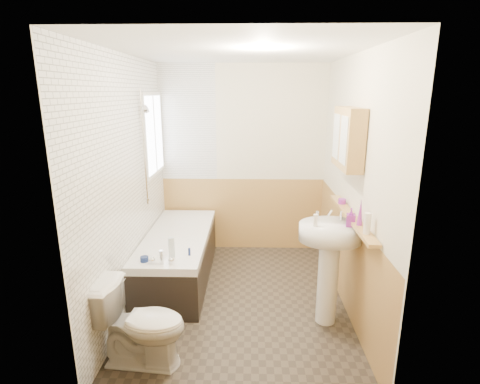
% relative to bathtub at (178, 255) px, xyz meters
% --- Properties ---
extents(floor, '(2.80, 2.80, 0.00)m').
position_rel_bathtub_xyz_m(floor, '(0.73, -0.45, -0.29)').
color(floor, '#2F2821').
rests_on(floor, ground).
extents(ceiling, '(2.80, 2.80, 0.00)m').
position_rel_bathtub_xyz_m(ceiling, '(0.73, -0.45, 2.21)').
color(ceiling, white).
rests_on(ceiling, ground).
extents(wall_back, '(2.20, 0.02, 2.50)m').
position_rel_bathtub_xyz_m(wall_back, '(0.73, 0.96, 0.96)').
color(wall_back, beige).
rests_on(wall_back, ground).
extents(wall_front, '(2.20, 0.02, 2.50)m').
position_rel_bathtub_xyz_m(wall_front, '(0.73, -1.86, 0.96)').
color(wall_front, beige).
rests_on(wall_front, ground).
extents(wall_left, '(0.02, 2.80, 2.50)m').
position_rel_bathtub_xyz_m(wall_left, '(-0.38, -0.45, 0.96)').
color(wall_left, beige).
rests_on(wall_left, ground).
extents(wall_right, '(0.02, 2.80, 2.50)m').
position_rel_bathtub_xyz_m(wall_right, '(1.84, -0.45, 0.96)').
color(wall_right, beige).
rests_on(wall_right, ground).
extents(wainscot_right, '(0.01, 2.80, 1.00)m').
position_rel_bathtub_xyz_m(wainscot_right, '(1.82, -0.45, 0.21)').
color(wainscot_right, tan).
rests_on(wainscot_right, wall_right).
extents(wainscot_front, '(2.20, 0.01, 1.00)m').
position_rel_bathtub_xyz_m(wainscot_front, '(0.73, -1.84, 0.21)').
color(wainscot_front, tan).
rests_on(wainscot_front, wall_front).
extents(wainscot_back, '(2.20, 0.01, 1.00)m').
position_rel_bathtub_xyz_m(wainscot_back, '(0.73, 0.94, 0.21)').
color(wainscot_back, tan).
rests_on(wainscot_back, wall_back).
extents(tile_cladding_left, '(0.01, 2.80, 2.50)m').
position_rel_bathtub_xyz_m(tile_cladding_left, '(-0.36, -0.45, 0.96)').
color(tile_cladding_left, white).
rests_on(tile_cladding_left, wall_left).
extents(tile_return_back, '(0.75, 0.01, 1.50)m').
position_rel_bathtub_xyz_m(tile_return_back, '(0.00, 0.94, 1.46)').
color(tile_return_back, white).
rests_on(tile_return_back, wall_back).
extents(window, '(0.03, 0.79, 0.99)m').
position_rel_bathtub_xyz_m(window, '(-0.33, 0.50, 1.36)').
color(window, white).
rests_on(window, wall_left).
extents(bathtub, '(0.70, 1.76, 0.70)m').
position_rel_bathtub_xyz_m(bathtub, '(0.00, 0.00, 0.00)').
color(bathtub, black).
rests_on(bathtub, floor).
extents(shower_riser, '(0.11, 0.08, 1.25)m').
position_rel_bathtub_xyz_m(shower_riser, '(-0.31, -0.02, 1.36)').
color(shower_riser, silver).
rests_on(shower_riser, wall_left).
extents(toilet, '(0.76, 0.47, 0.71)m').
position_rel_bathtub_xyz_m(toilet, '(-0.03, -1.42, 0.06)').
color(toilet, white).
rests_on(toilet, floor).
extents(sink, '(0.58, 0.47, 1.11)m').
position_rel_bathtub_xyz_m(sink, '(1.57, -0.81, 0.41)').
color(sink, white).
rests_on(sink, floor).
extents(pine_shelf, '(0.10, 1.38, 0.03)m').
position_rel_bathtub_xyz_m(pine_shelf, '(1.77, -0.71, 0.74)').
color(pine_shelf, tan).
rests_on(pine_shelf, wall_right).
extents(medicine_cabinet, '(0.16, 0.63, 0.56)m').
position_rel_bathtub_xyz_m(medicine_cabinet, '(1.74, -0.49, 1.43)').
color(medicine_cabinet, tan).
rests_on(medicine_cabinet, wall_right).
extents(foam_can, '(0.07, 0.07, 0.17)m').
position_rel_bathtub_xyz_m(foam_can, '(1.77, -1.17, 0.84)').
color(foam_can, silver).
rests_on(foam_can, pine_shelf).
extents(green_bottle, '(0.06, 0.06, 0.24)m').
position_rel_bathtub_xyz_m(green_bottle, '(1.77, -0.97, 0.87)').
color(green_bottle, purple).
rests_on(green_bottle, pine_shelf).
extents(black_jar, '(0.08, 0.08, 0.05)m').
position_rel_bathtub_xyz_m(black_jar, '(1.77, -0.34, 0.78)').
color(black_jar, purple).
rests_on(black_jar, pine_shelf).
extents(soap_bottle, '(0.11, 0.18, 0.08)m').
position_rel_bathtub_xyz_m(soap_bottle, '(1.72, -0.86, 0.74)').
color(soap_bottle, purple).
rests_on(soap_bottle, sink).
extents(clear_bottle, '(0.05, 0.05, 0.11)m').
position_rel_bathtub_xyz_m(clear_bottle, '(1.41, -0.87, 0.75)').
color(clear_bottle, silver).
rests_on(clear_bottle, sink).
extents(blue_gel, '(0.07, 0.06, 0.21)m').
position_rel_bathtub_xyz_m(blue_gel, '(0.07, -0.63, 0.37)').
color(blue_gel, silver).
rests_on(blue_gel, bathtub).
extents(cream_jar, '(0.09, 0.09, 0.05)m').
position_rel_bathtub_xyz_m(cream_jar, '(-0.18, -0.73, 0.30)').
color(cream_jar, navy).
rests_on(cream_jar, bathtub).
extents(orange_bottle, '(0.03, 0.03, 0.08)m').
position_rel_bathtub_xyz_m(orange_bottle, '(0.23, -0.58, 0.31)').
color(orange_bottle, navy).
rests_on(orange_bottle, bathtub).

